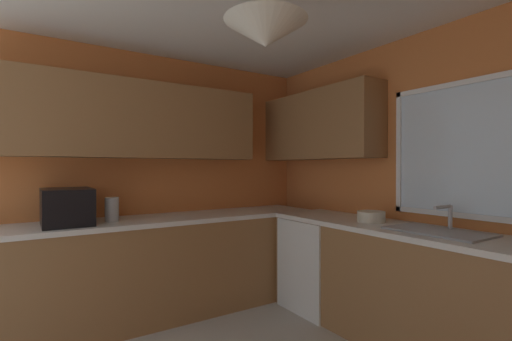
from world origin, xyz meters
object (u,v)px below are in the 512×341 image
(microwave, at_px, (67,207))
(bowl, at_px, (371,217))
(dishwasher, at_px, (321,263))
(kettle, at_px, (112,209))
(sink_assembly, at_px, (438,231))

(microwave, relative_size, bowl, 2.09)
(dishwasher, relative_size, kettle, 4.21)
(microwave, distance_m, sink_assembly, 2.82)
(dishwasher, relative_size, microwave, 1.79)
(bowl, bearing_deg, kettle, -123.75)
(dishwasher, relative_size, bowl, 3.75)
(kettle, xyz_separation_m, sink_assembly, (1.79, 1.83, -0.09))
(kettle, relative_size, bowl, 0.89)
(kettle, height_order, sink_assembly, kettle)
(kettle, bearing_deg, dishwasher, 70.32)
(microwave, height_order, bowl, microwave)
(kettle, distance_m, sink_assembly, 2.56)
(sink_assembly, xyz_separation_m, bowl, (-0.58, -0.01, 0.03))
(kettle, height_order, bowl, kettle)
(bowl, bearing_deg, sink_assembly, 0.59)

